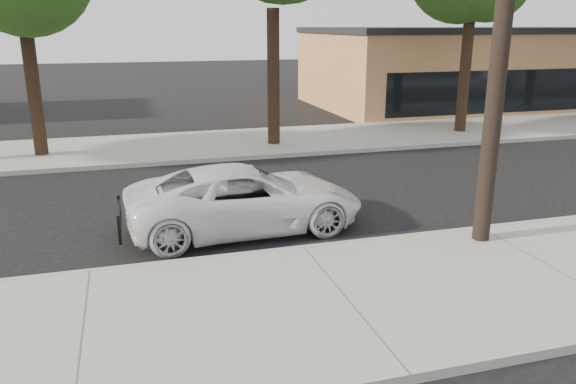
# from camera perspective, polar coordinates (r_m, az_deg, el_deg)

# --- Properties ---
(ground) EXTENTS (120.00, 120.00, 0.00)m
(ground) POSITION_cam_1_polar(r_m,az_deg,el_deg) (13.04, -1.21, -2.81)
(ground) COLOR black
(ground) RESTS_ON ground
(near_sidewalk) EXTENTS (90.00, 4.40, 0.15)m
(near_sidewalk) POSITION_cam_1_polar(r_m,az_deg,el_deg) (9.26, 5.80, -10.90)
(near_sidewalk) COLOR gray
(near_sidewalk) RESTS_ON ground
(far_sidewalk) EXTENTS (90.00, 5.00, 0.15)m
(far_sidewalk) POSITION_cam_1_polar(r_m,az_deg,el_deg) (21.07, -7.21, 4.82)
(far_sidewalk) COLOR gray
(far_sidewalk) RESTS_ON ground
(curb_near) EXTENTS (90.00, 0.12, 0.16)m
(curb_near) POSITION_cam_1_polar(r_m,az_deg,el_deg) (11.13, 1.59, -5.90)
(curb_near) COLOR #9E9B93
(curb_near) RESTS_ON ground
(building_main) EXTENTS (18.00, 10.00, 4.00)m
(building_main) POSITION_cam_1_polar(r_m,az_deg,el_deg) (33.91, 18.72, 11.83)
(building_main) COLOR #BD7B4E
(building_main) RESTS_ON ground
(utility_pole) EXTENTS (1.40, 0.34, 9.00)m
(utility_pole) POSITION_cam_1_polar(r_m,az_deg,el_deg) (11.41, 21.18, 17.37)
(utility_pole) COLOR black
(utility_pole) RESTS_ON near_sidewalk
(police_cruiser) EXTENTS (5.23, 2.60, 1.43)m
(police_cruiser) POSITION_cam_1_polar(r_m,az_deg,el_deg) (12.26, -4.32, -0.63)
(police_cruiser) COLOR silver
(police_cruiser) RESTS_ON ground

